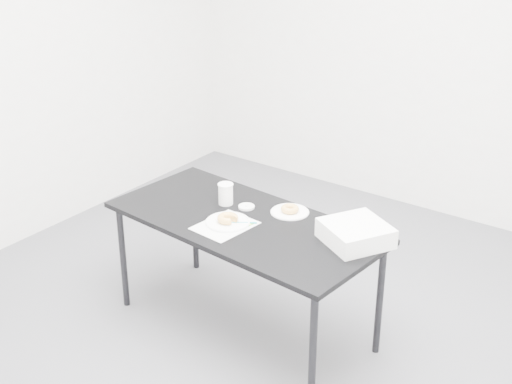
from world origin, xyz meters
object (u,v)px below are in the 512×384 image
Objects in this scene: pen at (243,223)px; plate_far at (290,212)px; plate_near at (228,222)px; coffee_cup at (226,194)px; table at (244,229)px; donut_near at (228,218)px; scorecard at (225,226)px; donut_far at (290,209)px; bakery_box at (356,233)px.

pen is 0.68× the size of plate_far.
plate_near is 1.95× the size of coffee_cup.
donut_near is (-0.05, -0.08, 0.08)m from table.
scorecard reaches higher than table.
plate_near reaches higher than scorecard.
table is 0.12m from donut_near.
table is 13.76× the size of donut_near.
pen is at bearing 27.85° from plate_near.
donut_far is (0.00, 0.00, 0.02)m from plate_far.
coffee_cup reaches higher than plate_near.
donut_near is 0.69m from bakery_box.
bakery_box is (0.46, -0.09, 0.03)m from donut_far.
donut_near is (0.00, 0.00, 0.02)m from plate_near.
pen is 1.27× the size of donut_near.
plate_near is 0.02m from donut_near.
table is at bearing -123.20° from plate_far.
donut_near is 0.53× the size of plate_far.
table is 0.26m from coffee_cup.
coffee_cup is (-0.16, 0.18, 0.06)m from plate_near.
donut_far is at bearing 61.72° from table.
scorecard is at bearing -168.90° from pen.
scorecard is 3.10× the size of donut_far.
plate_far is 2.13× the size of donut_far.
plate_far is at bearing -161.94° from bakery_box.
pen is at bearing 27.85° from donut_near.
scorecard is 2.51× the size of coffee_cup.
coffee_cup reaches higher than pen.
scorecard is 0.39m from donut_far.
donut_far is at bearing 0.00° from plate_far.
coffee_cup reaches higher than donut_far.
coffee_cup is at bearing 130.59° from plate_near.
plate_far is 1.72× the size of coffee_cup.
donut_near reaches higher than scorecard.
table is 7.33× the size of plate_far.
coffee_cup reaches higher than donut_near.
pen is at bearing -53.18° from table.
plate_far is at bearing 18.36° from coffee_cup.
donut_near is at bearing 170.74° from pen.
donut_far is (0.20, 0.30, -0.01)m from donut_near.
donut_far is at bearing 27.86° from pen.
pen is (0.07, 0.07, 0.01)m from scorecard.
plate_near is at bearing 170.74° from pen.
coffee_cup is at bearing 132.97° from scorecard.
plate_near is 0.80× the size of bakery_box.
bakery_box is (0.81, 0.03, -0.01)m from coffee_cup.
pen is 0.60× the size of plate_near.
coffee_cup is at bearing -148.74° from bakery_box.
scorecard is 0.28m from coffee_cup.
scorecard is at bearing -119.30° from donut_far.
donut_far reaches higher than plate_near.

